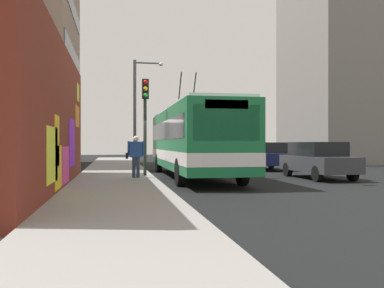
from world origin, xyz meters
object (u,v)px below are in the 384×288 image
at_px(street_lamp, 138,105).
at_px(parked_car_dark_gray, 317,159).
at_px(parked_car_navy, 266,155).
at_px(pedestrian_at_curb, 136,153).
at_px(city_bus, 193,139).
at_px(traffic_light, 145,110).

bearing_deg(street_lamp, parked_car_dark_gray, -138.81).
height_order(parked_car_navy, pedestrian_at_curb, pedestrian_at_curb).
xyz_separation_m(city_bus, parked_car_navy, (4.69, -5.20, -0.90)).
xyz_separation_m(parked_car_navy, street_lamp, (2.07, 7.24, 2.97)).
bearing_deg(parked_car_navy, pedestrian_at_curb, 127.97).
relative_size(city_bus, parked_car_dark_gray, 2.63).
bearing_deg(city_bus, parked_car_navy, -47.97).
bearing_deg(pedestrian_at_curb, street_lamp, -3.89).
xyz_separation_m(parked_car_navy, pedestrian_at_curb, (-6.09, 7.80, 0.30)).
relative_size(city_bus, parked_car_navy, 2.81).
height_order(parked_car_dark_gray, traffic_light, traffic_light).
height_order(parked_car_dark_gray, street_lamp, street_lamp).
height_order(pedestrian_at_curb, traffic_light, traffic_light).
xyz_separation_m(city_bus, pedestrian_at_curb, (-1.40, 2.60, -0.61)).
bearing_deg(street_lamp, traffic_light, 179.16).
bearing_deg(city_bus, traffic_light, 101.61).
bearing_deg(traffic_light, city_bus, -78.39).
distance_m(parked_car_navy, street_lamp, 8.10).
relative_size(city_bus, traffic_light, 2.79).
distance_m(parked_car_navy, pedestrian_at_curb, 9.90).
bearing_deg(parked_car_dark_gray, city_bus, 73.74).
distance_m(city_bus, pedestrian_at_curb, 3.01).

